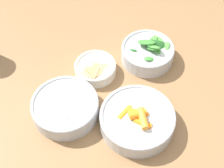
{
  "coord_description": "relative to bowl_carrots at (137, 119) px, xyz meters",
  "views": [
    {
      "loc": [
        -0.01,
        0.48,
        1.5
      ],
      "look_at": [
        0.06,
        -0.05,
        0.8
      ],
      "focal_mm": 50.0,
      "sensor_mm": 36.0,
      "label": 1
    }
  ],
  "objects": [
    {
      "name": "bowl_beans_hotdog",
      "position": [
        0.2,
        -0.02,
        -0.0
      ],
      "size": [
        0.18,
        0.18,
        0.05
      ],
      "color": "silver",
      "rests_on": "dining_table"
    },
    {
      "name": "bowl_greens",
      "position": [
        -0.01,
        -0.24,
        0.0
      ],
      "size": [
        0.16,
        0.16,
        0.08
      ],
      "color": "silver",
      "rests_on": "dining_table"
    },
    {
      "name": "bowl_carrots",
      "position": [
        0.0,
        0.0,
        0.0
      ],
      "size": [
        0.2,
        0.2,
        0.07
      ],
      "color": "silver",
      "rests_on": "dining_table"
    },
    {
      "name": "bowl_cookies",
      "position": [
        0.14,
        -0.17,
        -0.01
      ],
      "size": [
        0.12,
        0.12,
        0.04
      ],
      "color": "silver",
      "rests_on": "dining_table"
    },
    {
      "name": "dining_table",
      "position": [
        0.02,
        -0.05,
        -0.13
      ],
      "size": [
        1.16,
        1.05,
        0.77
      ],
      "color": "olive",
      "rests_on": "ground_plane"
    }
  ]
}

